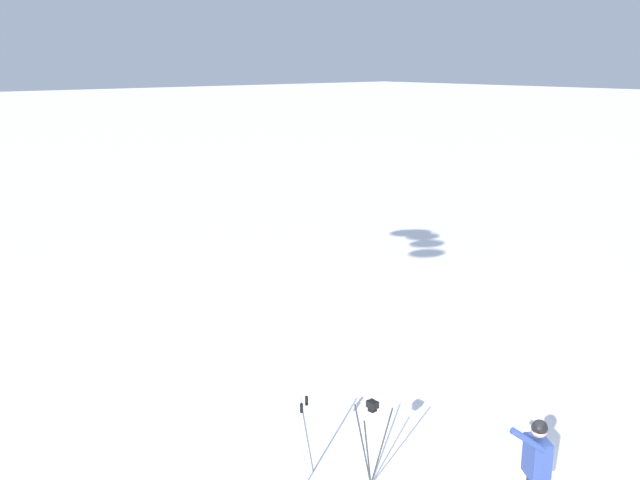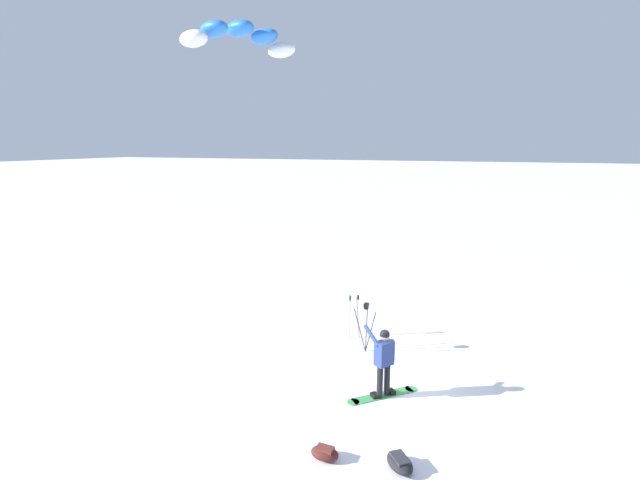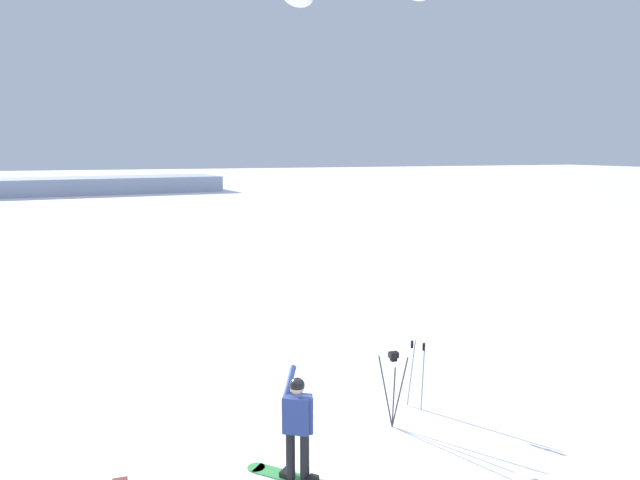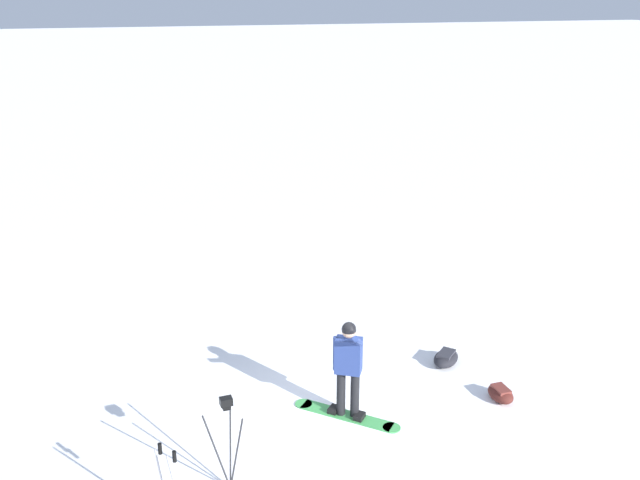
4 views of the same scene
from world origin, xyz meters
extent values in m
plane|color=white|center=(0.00, 0.00, 0.00)|extent=(300.00, 300.00, 0.00)
cylinder|color=black|center=(-0.19, -0.46, 0.39)|extent=(0.14, 0.14, 0.79)
cylinder|color=black|center=(-0.07, -0.27, 0.39)|extent=(0.14, 0.14, 0.79)
cube|color=navy|center=(-0.13, -0.37, 1.06)|extent=(0.44, 0.48, 0.56)
sphere|color=tan|center=(-0.13, -0.37, 1.48)|extent=(0.21, 0.21, 0.21)
sphere|color=black|center=(-0.13, -0.37, 1.51)|extent=(0.22, 0.22, 0.22)
cylinder|color=navy|center=(-0.43, -0.39, 1.45)|extent=(0.47, 0.36, 0.39)
cylinder|color=navy|center=(0.00, -0.21, 1.06)|extent=(0.09, 0.09, 0.56)
cube|color=#3F994C|center=(-0.14, -0.34, 0.01)|extent=(1.29, 1.24, 0.02)
cylinder|color=#3F994C|center=(-0.69, -0.86, 0.01)|extent=(0.28, 0.28, 0.02)
cylinder|color=#3F994C|center=(0.41, 0.18, 0.01)|extent=(0.28, 0.28, 0.02)
cube|color=black|center=(-0.30, -0.49, 0.06)|extent=(0.24, 0.24, 0.08)
cube|color=black|center=(0.02, -0.19, 0.06)|extent=(0.24, 0.24, 0.08)
ellipsoid|color=#4C1E19|center=(-0.61, -2.87, 0.11)|extent=(0.54, 0.36, 0.23)
cube|color=brown|center=(-0.61, -2.87, 0.20)|extent=(0.32, 0.22, 0.08)
cylinder|color=#262628|center=(-1.18, 1.93, 0.62)|extent=(0.08, 0.35, 1.25)
cylinder|color=#262628|center=(-1.30, 1.71, 0.62)|extent=(0.33, 0.17, 1.25)
cylinder|color=#262628|center=(-1.00, 1.71, 0.62)|extent=(0.33, 0.16, 1.25)
cube|color=black|center=(-1.15, 1.77, 1.27)|extent=(0.10, 0.10, 0.06)
cube|color=black|center=(-1.15, 1.77, 1.35)|extent=(0.12, 0.16, 0.10)
ellipsoid|color=black|center=(0.72, -2.64, 0.12)|extent=(0.71, 0.74, 0.24)
cube|color=#2C2C33|center=(0.72, -2.64, 0.21)|extent=(0.43, 0.45, 0.08)
cylinder|color=black|center=(-1.66, 2.69, 1.22)|extent=(0.05, 0.05, 0.14)
cylinder|color=black|center=(-1.87, 2.56, 1.22)|extent=(0.05, 0.05, 0.14)
camera|label=1|loc=(-7.85, -4.89, 6.28)|focal=39.38mm
camera|label=2|loc=(2.04, -9.93, 5.66)|focal=26.16mm
camera|label=3|loc=(7.55, -2.96, 4.91)|focal=32.72mm
camera|label=4|loc=(-8.76, 3.38, 6.24)|focal=39.02mm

